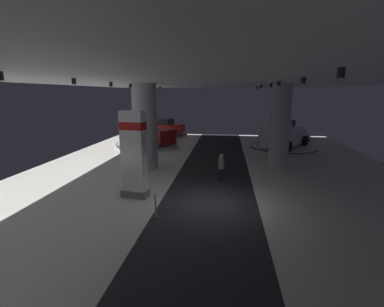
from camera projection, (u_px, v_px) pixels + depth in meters
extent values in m
cube|color=silver|center=(208.00, 205.00, 12.83)|extent=(24.00, 44.00, 0.05)
cube|color=#232328|center=(208.00, 204.00, 12.83)|extent=(4.40, 44.00, 0.01)
cube|color=silver|center=(210.00, 77.00, 11.67)|extent=(24.00, 44.00, 0.10)
cylinder|color=black|center=(0.00, 76.00, 7.19)|extent=(0.16, 0.16, 0.22)
cylinder|color=black|center=(74.00, 81.00, 10.48)|extent=(0.16, 0.16, 0.22)
cylinder|color=black|center=(111.00, 84.00, 14.09)|extent=(0.16, 0.16, 0.22)
cylinder|color=black|center=(130.00, 86.00, 17.39)|extent=(0.16, 0.16, 0.22)
cylinder|color=black|center=(150.00, 87.00, 20.45)|extent=(0.16, 0.16, 0.22)
cylinder|color=black|center=(160.00, 88.00, 24.13)|extent=(0.16, 0.16, 0.22)
cylinder|color=black|center=(341.00, 73.00, 6.07)|extent=(0.16, 0.16, 0.22)
cylinder|color=black|center=(303.00, 80.00, 9.76)|extent=(0.16, 0.16, 0.22)
cylinder|color=black|center=(279.00, 83.00, 13.11)|extent=(0.16, 0.16, 0.22)
cylinder|color=black|center=(271.00, 85.00, 16.15)|extent=(0.16, 0.16, 0.22)
cylinder|color=black|center=(261.00, 87.00, 19.61)|extent=(0.16, 0.16, 0.22)
cylinder|color=black|center=(257.00, 88.00, 23.09)|extent=(0.16, 0.16, 0.22)
cylinder|color=#ADADB2|center=(280.00, 127.00, 18.54)|extent=(1.27, 1.27, 5.50)
cylinder|color=#ADADB2|center=(145.00, 127.00, 18.41)|extent=(1.57, 1.57, 5.50)
cube|color=slate|center=(136.00, 193.00, 13.71)|extent=(1.35, 0.85, 0.35)
cube|color=white|center=(134.00, 151.00, 13.29)|extent=(1.18, 0.74, 3.76)
cube|color=red|center=(133.00, 126.00, 13.04)|extent=(1.20, 0.77, 0.36)
cylinder|color=#B7B7BC|center=(165.00, 135.00, 33.08)|extent=(5.02, 5.02, 0.29)
cylinder|color=black|center=(165.00, 134.00, 33.06)|extent=(5.12, 5.12, 0.05)
cube|color=red|center=(165.00, 128.00, 32.92)|extent=(4.54, 2.93, 0.90)
cube|color=#2D3842|center=(164.00, 122.00, 32.82)|extent=(2.27, 2.04, 0.70)
cylinder|color=black|center=(180.00, 130.00, 33.31)|extent=(0.71, 0.41, 0.68)
cylinder|color=black|center=(172.00, 132.00, 31.52)|extent=(0.71, 0.41, 0.68)
cylinder|color=black|center=(159.00, 129.00, 34.43)|extent=(0.71, 0.41, 0.68)
cylinder|color=black|center=(150.00, 131.00, 32.64)|extent=(0.71, 0.41, 0.68)
sphere|color=white|center=(183.00, 128.00, 32.54)|extent=(0.18, 0.18, 0.18)
sphere|color=white|center=(179.00, 129.00, 31.65)|extent=(0.18, 0.18, 0.18)
cylinder|color=silver|center=(283.00, 148.00, 24.97)|extent=(5.56, 5.57, 0.28)
cylinder|color=black|center=(283.00, 147.00, 24.95)|extent=(5.68, 5.68, 0.05)
cube|color=silver|center=(284.00, 138.00, 24.78)|extent=(4.69, 5.58, 1.20)
cube|color=silver|center=(276.00, 128.00, 23.30)|extent=(2.52, 2.47, 1.00)
cube|color=#28333D|center=(279.00, 127.00, 23.68)|extent=(1.50, 1.04, 0.75)
cylinder|color=black|center=(288.00, 147.00, 22.73)|extent=(0.70, 0.85, 0.84)
cylinder|color=black|center=(262.00, 143.00, 24.23)|extent=(0.70, 0.85, 0.84)
cylinder|color=black|center=(305.00, 141.00, 25.48)|extent=(0.70, 0.85, 0.84)
cylinder|color=black|center=(280.00, 138.00, 26.98)|extent=(0.70, 0.85, 0.84)
cylinder|color=#333338|center=(284.00, 137.00, 30.90)|extent=(5.33, 5.33, 0.38)
cylinder|color=white|center=(284.00, 136.00, 30.86)|extent=(5.43, 5.43, 0.05)
cube|color=silver|center=(284.00, 130.00, 30.73)|extent=(3.46, 4.56, 0.90)
cube|color=#2D3842|center=(284.00, 123.00, 30.71)|extent=(2.24, 2.39, 0.70)
cylinder|color=black|center=(301.00, 134.00, 29.79)|extent=(0.50, 0.71, 0.68)
cylinder|color=black|center=(284.00, 135.00, 29.15)|extent=(0.50, 0.71, 0.68)
cylinder|color=black|center=(283.00, 130.00, 32.42)|extent=(0.50, 0.71, 0.68)
cylinder|color=black|center=(268.00, 131.00, 31.79)|extent=(0.50, 0.71, 0.68)
sphere|color=white|center=(301.00, 131.00, 28.96)|extent=(0.18, 0.18, 0.18)
sphere|color=white|center=(293.00, 131.00, 28.65)|extent=(0.18, 0.18, 0.18)
cylinder|color=#B7B7BC|center=(147.00, 145.00, 26.47)|extent=(5.56, 5.56, 0.36)
cylinder|color=black|center=(147.00, 143.00, 26.44)|extent=(5.68, 5.68, 0.05)
cube|color=maroon|center=(147.00, 135.00, 26.28)|extent=(5.64, 4.45, 1.20)
cube|color=maroon|center=(134.00, 122.00, 27.05)|extent=(2.42, 2.49, 1.00)
cube|color=#28333D|center=(137.00, 123.00, 26.76)|extent=(0.94, 1.56, 0.75)
cylinder|color=black|center=(124.00, 138.00, 26.51)|extent=(0.87, 0.66, 0.84)
cylinder|color=black|center=(142.00, 135.00, 28.35)|extent=(0.87, 0.66, 0.84)
cylinder|color=black|center=(152.00, 142.00, 24.34)|extent=(0.87, 0.66, 0.84)
cylinder|color=black|center=(170.00, 139.00, 26.19)|extent=(0.87, 0.66, 0.84)
cylinder|color=black|center=(221.00, 175.00, 15.93)|extent=(0.14, 0.14, 0.80)
cylinder|color=black|center=(221.00, 174.00, 16.10)|extent=(0.14, 0.14, 0.80)
cylinder|color=#6B665B|center=(221.00, 163.00, 15.87)|extent=(0.32, 0.32, 0.62)
sphere|color=tan|center=(221.00, 156.00, 15.79)|extent=(0.22, 0.22, 0.22)
cylinder|color=#333338|center=(156.00, 218.00, 11.39)|extent=(0.28, 0.28, 0.04)
cylinder|color=#B2B2B7|center=(156.00, 207.00, 11.29)|extent=(0.07, 0.07, 0.96)
sphere|color=#B2B2B7|center=(155.00, 195.00, 11.19)|extent=(0.10, 0.10, 0.10)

